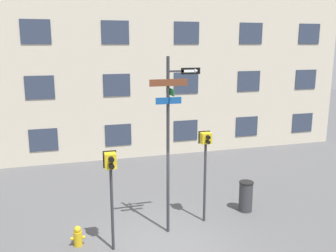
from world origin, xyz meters
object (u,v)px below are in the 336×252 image
at_px(pedestrian_signal_left, 111,175).
at_px(trash_bin, 246,196).
at_px(pedestrian_signal_right, 206,154).
at_px(street_sign_pole, 170,131).
at_px(fire_hydrant, 78,236).

bearing_deg(pedestrian_signal_left, trash_bin, 14.55).
height_order(pedestrian_signal_right, trash_bin, pedestrian_signal_right).
height_order(street_sign_pole, trash_bin, street_sign_pole).
bearing_deg(fire_hydrant, trash_bin, 7.52).
xyz_separation_m(pedestrian_signal_left, trash_bin, (4.61, 1.20, -1.64)).
xyz_separation_m(street_sign_pole, pedestrian_signal_left, (-1.78, -0.54, -0.93)).
distance_m(street_sign_pole, pedestrian_signal_right, 1.54).
bearing_deg(fire_hydrant, pedestrian_signal_left, -27.06).
bearing_deg(pedestrian_signal_left, street_sign_pole, 16.89).
relative_size(pedestrian_signal_right, trash_bin, 2.83).
xyz_separation_m(street_sign_pole, trash_bin, (2.83, 0.66, -2.57)).
relative_size(pedestrian_signal_left, pedestrian_signal_right, 0.95).
height_order(pedestrian_signal_left, pedestrian_signal_right, pedestrian_signal_right).
bearing_deg(street_sign_pole, fire_hydrant, -178.46).
xyz_separation_m(pedestrian_signal_left, pedestrian_signal_right, (3.01, 0.89, 0.07)).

